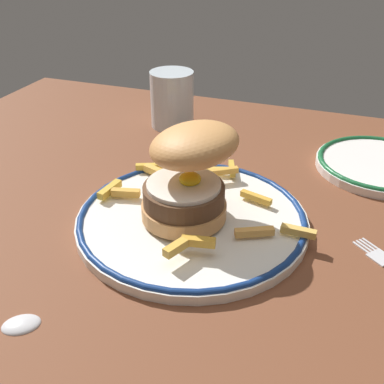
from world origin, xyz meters
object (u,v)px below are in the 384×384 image
water_glass (172,103)px  spoon (3,325)px  dinner_plate (192,218)px  side_plate (380,164)px  burger (189,172)px

water_glass → spoon: bearing=-85.9°
dinner_plate → side_plate: size_ratio=1.52×
side_plate → spoon: (-31.84, -44.92, -0.48)cm
water_glass → side_plate: 35.96cm
dinner_plate → water_glass: size_ratio=2.88×
water_glass → burger: bearing=-64.2°
dinner_plate → side_plate: same height
side_plate → spoon: bearing=-125.3°
burger → side_plate: 32.33cm
burger → spoon: 25.03cm
water_glass → spoon: size_ratio=0.82×
dinner_plate → side_plate: (21.33, 23.17, -0.00)cm
side_plate → dinner_plate: bearing=-132.6°
spoon → water_glass: bearing=94.1°
dinner_plate → side_plate: 31.49cm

